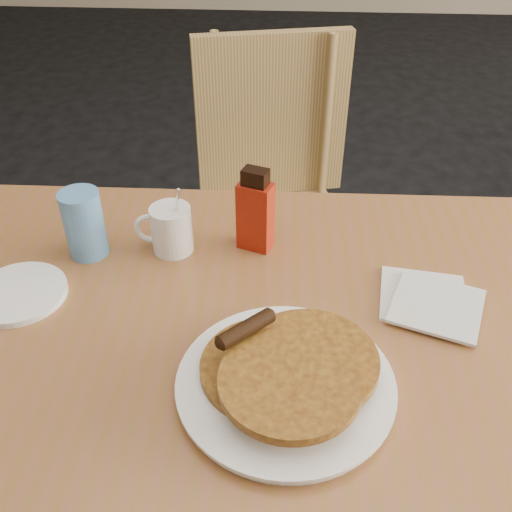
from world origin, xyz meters
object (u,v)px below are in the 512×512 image
at_px(coffee_mug, 170,228).
at_px(syrup_bottle, 255,212).
at_px(main_table, 247,338).
at_px(blue_tumbler, 84,224).
at_px(chair_main_far, 269,181).
at_px(pancake_plate, 286,377).

distance_m(coffee_mug, syrup_bottle, 0.16).
bearing_deg(coffee_mug, main_table, -57.04).
bearing_deg(blue_tumbler, chair_main_far, 61.94).
bearing_deg(coffee_mug, syrup_bottle, 0.57).
distance_m(chair_main_far, pancake_plate, 0.92).
relative_size(coffee_mug, blue_tumbler, 1.11).
height_order(chair_main_far, coffee_mug, chair_main_far).
relative_size(chair_main_far, blue_tumbler, 7.47).
height_order(coffee_mug, syrup_bottle, syrup_bottle).
height_order(pancake_plate, syrup_bottle, syrup_bottle).
height_order(chair_main_far, pancake_plate, chair_main_far).
bearing_deg(coffee_mug, pancake_plate, -62.22).
bearing_deg(syrup_bottle, coffee_mug, -153.06).
relative_size(main_table, coffee_mug, 9.06).
bearing_deg(chair_main_far, coffee_mug, -119.18).
bearing_deg(chair_main_far, main_table, -103.68).
bearing_deg(chair_main_far, syrup_bottle, -103.79).
bearing_deg(blue_tumbler, pancake_plate, -38.74).
distance_m(coffee_mug, blue_tumbler, 0.16).
distance_m(main_table, chair_main_far, 0.77).
relative_size(chair_main_far, pancake_plate, 3.09).
distance_m(main_table, blue_tumbler, 0.37).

